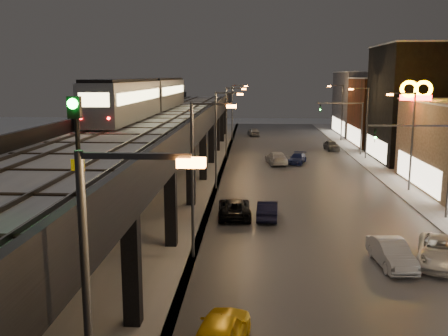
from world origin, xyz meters
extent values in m
cube|color=#46474D|center=(7.50, 35.00, 0.03)|extent=(17.00, 120.00, 0.06)
cube|color=#9FA1A8|center=(17.50, 35.00, 0.07)|extent=(4.00, 120.00, 0.14)
cube|color=#9FA1A8|center=(-6.00, 35.00, 0.03)|extent=(11.00, 120.00, 0.06)
cube|color=black|center=(-6.00, 32.00, 5.80)|extent=(9.00, 100.00, 1.00)
cube|color=black|center=(-2.30, 5.00, 2.65)|extent=(0.70, 0.70, 5.30)
cube|color=black|center=(-6.00, 5.00, 5.15)|extent=(8.00, 0.60, 0.50)
cube|color=black|center=(-9.70, 15.00, 2.65)|extent=(0.70, 0.70, 5.30)
cube|color=black|center=(-2.30, 15.00, 2.65)|extent=(0.70, 0.70, 5.30)
cube|color=black|center=(-6.00, 15.00, 5.15)|extent=(8.00, 0.60, 0.50)
cube|color=black|center=(-9.70, 25.00, 2.65)|extent=(0.70, 0.70, 5.30)
cube|color=black|center=(-2.30, 25.00, 2.65)|extent=(0.70, 0.70, 5.30)
cube|color=black|center=(-6.00, 25.00, 5.15)|extent=(8.00, 0.60, 0.50)
cube|color=black|center=(-9.70, 35.00, 2.65)|extent=(0.70, 0.70, 5.30)
cube|color=black|center=(-2.30, 35.00, 2.65)|extent=(0.70, 0.70, 5.30)
cube|color=black|center=(-6.00, 35.00, 5.15)|extent=(8.00, 0.60, 0.50)
cube|color=black|center=(-9.70, 45.00, 2.65)|extent=(0.70, 0.70, 5.30)
cube|color=black|center=(-2.30, 45.00, 2.65)|extent=(0.70, 0.70, 5.30)
cube|color=black|center=(-6.00, 45.00, 5.15)|extent=(8.00, 0.60, 0.50)
cube|color=black|center=(-9.70, 55.00, 2.65)|extent=(0.70, 0.70, 5.30)
cube|color=black|center=(-2.30, 55.00, 2.65)|extent=(0.70, 0.70, 5.30)
cube|color=black|center=(-6.00, 55.00, 5.15)|extent=(8.00, 0.60, 0.50)
cube|color=black|center=(-9.70, 65.00, 2.65)|extent=(0.70, 0.70, 5.30)
cube|color=black|center=(-2.30, 65.00, 2.65)|extent=(0.70, 0.70, 5.30)
cube|color=black|center=(-6.00, 65.00, 5.15)|extent=(8.00, 0.60, 0.50)
cube|color=black|center=(-9.70, 75.00, 2.65)|extent=(0.70, 0.70, 5.30)
cube|color=black|center=(-2.30, 75.00, 2.65)|extent=(0.70, 0.70, 5.30)
cube|color=black|center=(-6.00, 75.00, 5.15)|extent=(8.00, 0.60, 0.50)
cube|color=#B2B7C1|center=(-6.00, 32.00, 6.38)|extent=(8.40, 100.00, 0.16)
cube|color=#332D28|center=(-9.22, 32.00, 6.54)|extent=(0.08, 98.00, 0.16)
cube|color=#332D28|center=(-7.78, 32.00, 6.54)|extent=(0.08, 98.00, 0.16)
cube|color=#332D28|center=(-4.72, 32.00, 6.54)|extent=(0.08, 98.00, 0.16)
cube|color=#332D28|center=(-3.28, 32.00, 6.54)|extent=(0.08, 98.00, 0.16)
cube|color=black|center=(-6.00, 2.00, 6.49)|extent=(7.80, 0.24, 0.06)
cube|color=black|center=(-6.00, 18.00, 6.49)|extent=(7.80, 0.24, 0.06)
cube|color=black|center=(-6.00, 34.00, 6.49)|extent=(7.80, 0.24, 0.06)
cube|color=black|center=(-6.00, 50.00, 6.49)|extent=(7.80, 0.24, 0.06)
cube|color=black|center=(-6.00, 66.00, 6.49)|extent=(7.80, 0.24, 0.06)
cube|color=black|center=(-1.65, 32.00, 6.85)|extent=(0.30, 100.00, 1.10)
cube|color=black|center=(-10.35, 32.00, 6.85)|extent=(0.30, 100.00, 1.10)
cube|color=beige|center=(17.95, 32.00, 1.60)|extent=(0.10, 12.00, 2.40)
cube|color=black|center=(24.00, 48.00, 7.00)|extent=(12.00, 13.00, 14.00)
cube|color=beige|center=(17.95, 48.00, 1.60)|extent=(0.10, 10.40, 2.40)
cube|color=#B2B7C1|center=(24.00, 48.00, 14.08)|extent=(12.20, 13.20, 0.16)
cube|color=#5A2616|center=(24.00, 62.00, 5.00)|extent=(12.00, 12.00, 10.00)
cube|color=beige|center=(17.95, 62.00, 1.60)|extent=(0.10, 9.60, 2.40)
cube|color=#B2B7C1|center=(24.00, 62.00, 10.08)|extent=(12.20, 12.20, 0.16)
cube|color=#484750|center=(24.00, 76.00, 5.50)|extent=(12.00, 16.00, 11.00)
cube|color=beige|center=(17.95, 76.00, 1.60)|extent=(0.10, 12.80, 2.40)
cube|color=#B2B7C1|center=(24.00, 76.00, 11.08)|extent=(12.20, 16.20, 0.16)
cube|color=#38383A|center=(0.40, -5.00, 8.90)|extent=(2.20, 0.12, 0.12)
cube|color=orange|center=(1.50, -5.00, 8.78)|extent=(0.55, 0.28, 0.18)
cylinder|color=#38383A|center=(-0.70, 13.00, 4.50)|extent=(0.18, 0.18, 9.00)
cube|color=#38383A|center=(0.40, 13.00, 8.90)|extent=(2.20, 0.12, 0.12)
cube|color=orange|center=(1.50, 13.00, 8.78)|extent=(0.55, 0.28, 0.18)
cylinder|color=#38383A|center=(-0.70, 31.00, 4.50)|extent=(0.18, 0.18, 9.00)
cube|color=#38383A|center=(0.40, 31.00, 8.90)|extent=(2.20, 0.12, 0.12)
cube|color=orange|center=(1.50, 31.00, 8.78)|extent=(0.55, 0.28, 0.18)
cylinder|color=#38383A|center=(17.00, 31.00, 4.50)|extent=(0.18, 0.18, 9.00)
cube|color=#38383A|center=(15.90, 31.00, 8.90)|extent=(2.20, 0.12, 0.12)
cube|color=orange|center=(14.80, 31.00, 8.78)|extent=(0.55, 0.28, 0.18)
cylinder|color=#38383A|center=(-0.70, 49.00, 4.50)|extent=(0.18, 0.18, 9.00)
cube|color=#38383A|center=(0.40, 49.00, 8.90)|extent=(2.20, 0.12, 0.12)
cube|color=orange|center=(1.50, 49.00, 8.78)|extent=(0.55, 0.28, 0.18)
cylinder|color=#38383A|center=(17.00, 49.00, 4.50)|extent=(0.18, 0.18, 9.00)
cube|color=#38383A|center=(15.90, 49.00, 8.90)|extent=(2.20, 0.12, 0.12)
cube|color=orange|center=(14.80, 49.00, 8.78)|extent=(0.55, 0.28, 0.18)
cylinder|color=#38383A|center=(-0.70, 67.00, 4.50)|extent=(0.18, 0.18, 9.00)
cube|color=#38383A|center=(0.40, 67.00, 8.90)|extent=(2.20, 0.12, 0.12)
cube|color=orange|center=(1.50, 67.00, 8.78)|extent=(0.55, 0.28, 0.18)
cylinder|color=#38383A|center=(17.00, 67.00, 4.50)|extent=(0.18, 0.18, 9.00)
cube|color=#38383A|center=(15.90, 67.00, 8.90)|extent=(2.20, 0.12, 0.12)
cube|color=orange|center=(14.80, 67.00, 8.78)|extent=(0.55, 0.28, 0.18)
cube|color=#38383A|center=(14.00, 22.00, 6.90)|extent=(6.00, 0.12, 0.12)
imported|color=black|center=(11.50, 22.00, 6.40)|extent=(0.20, 0.16, 1.00)
sphere|color=#0CFF26|center=(11.50, 21.85, 6.15)|extent=(0.18, 0.18, 0.18)
cylinder|color=#38383A|center=(17.00, 52.00, 3.50)|extent=(0.20, 0.20, 7.00)
cube|color=#38383A|center=(14.00, 52.00, 6.90)|extent=(6.00, 0.12, 0.12)
imported|color=black|center=(11.50, 52.00, 6.40)|extent=(0.20, 0.16, 1.00)
sphere|color=#0CFF26|center=(11.50, 51.85, 6.15)|extent=(0.18, 0.18, 0.18)
cube|color=gray|center=(-8.50, 29.02, 8.27)|extent=(2.89, 17.46, 3.29)
cube|color=black|center=(-8.50, 29.02, 10.04)|extent=(2.59, 16.96, 0.25)
cube|color=#FFEB9B|center=(-9.96, 29.02, 8.71)|extent=(0.05, 15.96, 0.90)
cube|color=#FFEB9B|center=(-7.04, 29.02, 8.71)|extent=(0.05, 15.96, 0.90)
cube|color=gray|center=(-8.50, 47.16, 8.27)|extent=(2.89, 17.46, 3.29)
cube|color=black|center=(-8.50, 47.16, 10.04)|extent=(2.59, 16.96, 0.25)
cube|color=#FFEB9B|center=(-9.96, 47.16, 8.71)|extent=(0.05, 15.96, 0.90)
cube|color=#FFEB9B|center=(-7.04, 47.16, 8.71)|extent=(0.05, 15.96, 0.90)
cube|color=#FFEB9B|center=(-8.50, 20.28, 8.76)|extent=(2.19, 0.05, 1.00)
sphere|color=#FF0C0C|center=(-9.50, 20.26, 7.47)|extent=(0.20, 0.20, 0.20)
sphere|color=#FF0C0C|center=(-7.50, 20.26, 7.47)|extent=(0.20, 0.20, 0.20)
cylinder|color=black|center=(-2.10, -1.13, 8.24)|extent=(0.13, 0.13, 3.24)
cube|color=black|center=(-2.10, -1.25, 9.59)|extent=(0.35, 0.19, 0.59)
sphere|color=#0CFF26|center=(-2.10, -1.37, 9.70)|extent=(0.28, 0.28, 0.28)
cube|color=yellow|center=(-2.10, -1.23, 8.03)|extent=(0.38, 0.04, 0.32)
imported|color=yellow|center=(1.52, 3.00, 0.77)|extent=(2.53, 4.75, 1.54)
imported|color=black|center=(3.83, 21.16, 0.69)|extent=(1.71, 4.28, 1.38)
imported|color=black|center=(1.37, 21.50, 0.71)|extent=(2.62, 5.20, 1.41)
imported|color=silver|center=(5.53, 44.38, 0.75)|extent=(2.77, 5.40, 1.50)
imported|color=slate|center=(2.83, 72.87, 0.73)|extent=(2.37, 4.48, 1.45)
imported|color=#959BAB|center=(10.40, 12.27, 0.73)|extent=(1.91, 4.54, 1.46)
imported|color=silver|center=(13.25, 12.71, 0.74)|extent=(4.12, 5.85, 1.48)
imported|color=#121B4C|center=(8.05, 44.97, 0.61)|extent=(2.77, 4.50, 1.22)
imported|color=#48494A|center=(13.81, 56.20, 0.68)|extent=(2.07, 4.16, 1.36)
cylinder|color=#38383A|center=(18.00, 33.98, 4.04)|extent=(0.24, 0.24, 8.08)
cube|color=#FF0C0C|center=(18.00, 33.98, 8.38)|extent=(2.83, 0.25, 0.50)
torus|color=#FFB000|center=(17.34, 33.98, 9.19)|extent=(1.65, 0.86, 1.64)
torus|color=#FFB000|center=(18.66, 33.98, 9.19)|extent=(1.65, 0.86, 1.64)
camera|label=1|loc=(2.68, -14.40, 10.43)|focal=40.00mm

